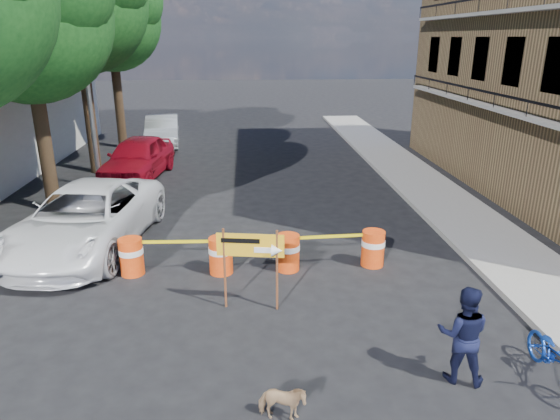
{
  "coord_description": "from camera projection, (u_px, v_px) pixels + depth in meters",
  "views": [
    {
      "loc": [
        -0.51,
        -8.96,
        5.38
      ],
      "look_at": [
        0.32,
        2.77,
        1.3
      ],
      "focal_mm": 32.0,
      "sensor_mm": 36.0,
      "label": 1
    }
  ],
  "objects": [
    {
      "name": "ground",
      "position": [
        274.0,
        314.0,
        10.24
      ],
      "size": [
        120.0,
        120.0,
        0.0
      ],
      "primitive_type": "plane",
      "color": "black",
      "rests_on": "ground"
    },
    {
      "name": "sedan_red",
      "position": [
        138.0,
        158.0,
        19.89
      ],
      "size": [
        2.62,
        5.1,
        1.66
      ],
      "primitive_type": "imported",
      "rotation": [
        0.0,
        0.0,
        -0.14
      ],
      "color": "#AA0E22",
      "rests_on": "ground"
    },
    {
      "name": "barrel_far_right",
      "position": [
        373.0,
        248.0,
        12.3
      ],
      "size": [
        0.58,
        0.58,
        0.9
      ],
      "color": "#E73B0D",
      "rests_on": "ground"
    },
    {
      "name": "tree_mid_b",
      "position": [
        77.0,
        0.0,
        18.9
      ],
      "size": [
        5.67,
        5.4,
        9.62
      ],
      "color": "#332316",
      "rests_on": "ground"
    },
    {
      "name": "tree_mid_a",
      "position": [
        27.0,
        14.0,
        14.42
      ],
      "size": [
        5.25,
        5.0,
        8.68
      ],
      "color": "#332316",
      "rests_on": "ground"
    },
    {
      "name": "sidewalk_east",
      "position": [
        452.0,
        209.0,
        16.28
      ],
      "size": [
        2.4,
        40.0,
        0.15
      ],
      "primitive_type": "cube",
      "color": "gray",
      "rests_on": "ground"
    },
    {
      "name": "tree_far",
      "position": [
        111.0,
        19.0,
        23.77
      ],
      "size": [
        5.04,
        4.8,
        8.84
      ],
      "color": "#332316",
      "rests_on": "ground"
    },
    {
      "name": "barrel_far_left",
      "position": [
        131.0,
        256.0,
        11.83
      ],
      "size": [
        0.58,
        0.58,
        0.9
      ],
      "color": "#E73B0D",
      "rests_on": "ground"
    },
    {
      "name": "suv_white",
      "position": [
        86.0,
        218.0,
        13.24
      ],
      "size": [
        3.55,
        6.3,
        1.66
      ],
      "primitive_type": "imported",
      "rotation": [
        0.0,
        0.0,
        -0.14
      ],
      "color": "white",
      "rests_on": "ground"
    },
    {
      "name": "streetlamp",
      "position": [
        87.0,
        68.0,
        17.36
      ],
      "size": [
        1.25,
        0.18,
        8.0
      ],
      "color": "gray",
      "rests_on": "ground"
    },
    {
      "name": "dog",
      "position": [
        282.0,
        403.0,
        7.31
      ],
      "size": [
        0.77,
        0.45,
        0.61
      ],
      "primitive_type": "imported",
      "rotation": [
        0.0,
        0.0,
        1.39
      ],
      "color": "tan",
      "rests_on": "ground"
    },
    {
      "name": "barrel_mid_left",
      "position": [
        221.0,
        255.0,
        11.9
      ],
      "size": [
        0.58,
        0.58,
        0.9
      ],
      "color": "#E73B0D",
      "rests_on": "ground"
    },
    {
      "name": "barrel_mid_right",
      "position": [
        288.0,
        252.0,
        12.06
      ],
      "size": [
        0.58,
        0.58,
        0.9
      ],
      "color": "#E73B0D",
      "rests_on": "ground"
    },
    {
      "name": "sedan_silver",
      "position": [
        162.0,
        131.0,
        25.98
      ],
      "size": [
        2.14,
        4.81,
        1.54
      ],
      "primitive_type": "imported",
      "rotation": [
        0.0,
        0.0,
        0.11
      ],
      "color": "silver",
      "rests_on": "ground"
    },
    {
      "name": "bicycle",
      "position": [
        560.0,
        337.0,
        8.0
      ],
      "size": [
        0.63,
        0.91,
        1.66
      ],
      "primitive_type": "imported",
      "rotation": [
        0.0,
        0.0,
        -0.06
      ],
      "color": "#1642B6",
      "rests_on": "ground"
    },
    {
      "name": "detour_sign",
      "position": [
        259.0,
        252.0,
        10.04
      ],
      "size": [
        1.36,
        0.37,
        1.77
      ],
      "rotation": [
        0.0,
        0.0,
        -0.16
      ],
      "color": "#592D19",
      "rests_on": "ground"
    },
    {
      "name": "pedestrian",
      "position": [
        463.0,
        334.0,
        8.04
      ],
      "size": [
        0.99,
        0.88,
        1.69
      ],
      "primitive_type": "imported",
      "rotation": [
        0.0,
        0.0,
        2.8
      ],
      "color": "black",
      "rests_on": "ground"
    }
  ]
}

